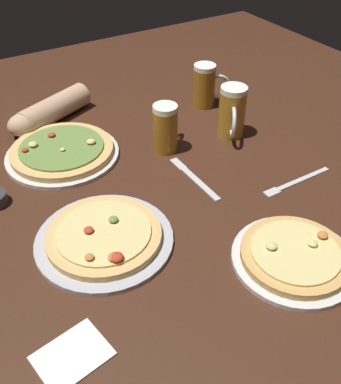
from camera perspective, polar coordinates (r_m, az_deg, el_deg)
The scene contains 11 objects.
ground_plane at distance 1.21m, azimuth 0.00°, elevation -1.30°, with size 2.40×2.40×0.03m, color #3D2114.
pizza_plate_near at distance 1.06m, azimuth 15.54°, elevation -7.92°, with size 0.28×0.28×0.05m.
pizza_plate_far at distance 1.39m, azimuth -13.68°, elevation 5.04°, with size 0.34×0.34×0.05m.
pizza_plate_side at distance 1.07m, azimuth -8.47°, elevation -5.72°, with size 0.33×0.33×0.05m.
beer_mug_dark at distance 1.35m, azimuth -0.60°, elevation 8.20°, with size 0.11×0.10×0.15m.
beer_mug_amber at distance 1.43m, azimuth 7.88°, elevation 10.03°, with size 0.10×0.13×0.17m.
beer_mug_pale at distance 1.61m, azimuth 4.48°, elevation 13.38°, with size 0.13×0.08×0.15m.
napkin_folded at distance 0.90m, azimuth -12.46°, elevation -19.68°, with size 0.13×0.10×0.01m, color white.
fork_left at distance 1.30m, azimuth 15.75°, elevation 1.33°, with size 0.23×0.03×0.01m.
knife_right at distance 1.27m, azimuth 3.01°, elevation 1.87°, with size 0.02×0.23×0.01m.
diner_arm at distance 1.57m, azimuth -15.49°, elevation 9.79°, with size 0.31×0.19×0.08m.
Camera 1 is at (-0.48, -0.79, 0.76)m, focal length 41.74 mm.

